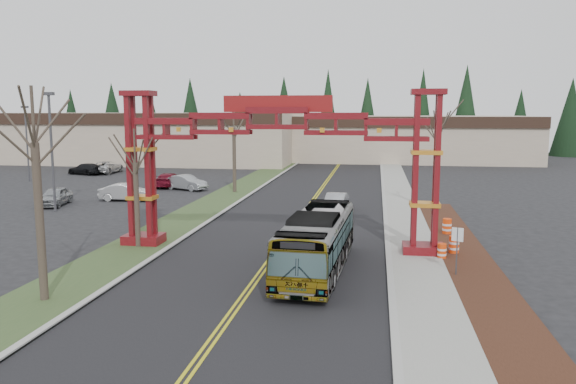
% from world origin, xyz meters
% --- Properties ---
extents(road, '(12.00, 110.00, 0.02)m').
position_xyz_m(road, '(0.00, 25.00, 0.01)').
color(road, black).
rests_on(road, ground).
extents(lane_line_left, '(0.12, 100.00, 0.01)m').
position_xyz_m(lane_line_left, '(-0.12, 25.00, 0.03)').
color(lane_line_left, gold).
rests_on(lane_line_left, road).
extents(lane_line_right, '(0.12, 100.00, 0.01)m').
position_xyz_m(lane_line_right, '(0.12, 25.00, 0.03)').
color(lane_line_right, gold).
rests_on(lane_line_right, road).
extents(curb_right, '(0.30, 110.00, 0.15)m').
position_xyz_m(curb_right, '(6.15, 25.00, 0.07)').
color(curb_right, '#A7A7A2').
rests_on(curb_right, ground).
extents(sidewalk_right, '(2.60, 110.00, 0.14)m').
position_xyz_m(sidewalk_right, '(7.60, 25.00, 0.08)').
color(sidewalk_right, gray).
rests_on(sidewalk_right, ground).
extents(landscape_strip, '(2.60, 50.00, 0.12)m').
position_xyz_m(landscape_strip, '(10.20, 10.00, 0.06)').
color(landscape_strip, '#321B10').
rests_on(landscape_strip, ground).
extents(grass_median, '(4.00, 110.00, 0.08)m').
position_xyz_m(grass_median, '(-8.00, 25.00, 0.04)').
color(grass_median, '#334D26').
rests_on(grass_median, ground).
extents(curb_left, '(0.30, 110.00, 0.15)m').
position_xyz_m(curb_left, '(-6.15, 25.00, 0.07)').
color(curb_left, '#A7A7A2').
rests_on(curb_left, ground).
extents(gateway_arch, '(18.20, 1.60, 8.90)m').
position_xyz_m(gateway_arch, '(0.00, 18.00, 5.98)').
color(gateway_arch, '#5A0B10').
rests_on(gateway_arch, ground).
extents(retail_building_west, '(46.00, 22.30, 7.50)m').
position_xyz_m(retail_building_west, '(-30.00, 71.96, 3.76)').
color(retail_building_west, tan).
rests_on(retail_building_west, ground).
extents(retail_building_east, '(38.00, 20.30, 7.00)m').
position_xyz_m(retail_building_east, '(10.00, 79.95, 3.51)').
color(retail_building_east, tan).
rests_on(retail_building_east, ground).
extents(conifer_treeline, '(116.10, 5.60, 13.00)m').
position_xyz_m(conifer_treeline, '(0.25, 92.00, 6.49)').
color(conifer_treeline, black).
rests_on(conifer_treeline, ground).
extents(transit_bus, '(3.05, 10.71, 2.95)m').
position_xyz_m(transit_bus, '(2.65, 14.00, 1.48)').
color(transit_bus, '#A5A6AC').
rests_on(transit_bus, ground).
extents(silver_sedan, '(1.88, 4.42, 1.42)m').
position_xyz_m(silver_sedan, '(2.34, 30.64, 0.71)').
color(silver_sedan, '#A5A8AD').
rests_on(silver_sedan, ground).
extents(parked_car_near_a, '(2.57, 4.68, 1.51)m').
position_xyz_m(parked_car_near_a, '(-20.89, 29.95, 0.75)').
color(parked_car_near_a, '#979B9E').
rests_on(parked_car_near_a, ground).
extents(parked_car_near_b, '(4.62, 1.87, 1.49)m').
position_xyz_m(parked_car_near_b, '(-16.15, 33.19, 0.74)').
color(parked_car_near_b, silver).
rests_on(parked_car_near_b, ground).
extents(parked_car_mid_a, '(2.35, 5.12, 1.45)m').
position_xyz_m(parked_car_mid_a, '(-15.72, 42.47, 0.73)').
color(parked_car_mid_a, maroon).
rests_on(parked_car_mid_a, ground).
extents(parked_car_far_a, '(4.77, 3.18, 1.49)m').
position_xyz_m(parked_car_far_a, '(-13.23, 40.52, 0.74)').
color(parked_car_far_a, '#999CA0').
rests_on(parked_car_far_a, ground).
extents(parked_car_far_b, '(2.67, 5.54, 1.52)m').
position_xyz_m(parked_car_far_b, '(-28.20, 53.60, 0.76)').
color(parked_car_far_b, silver).
rests_on(parked_car_far_b, ground).
extents(parked_car_far_c, '(5.18, 3.36, 1.40)m').
position_xyz_m(parked_car_far_c, '(-30.06, 51.72, 0.70)').
color(parked_car_far_c, black).
rests_on(parked_car_far_c, ground).
extents(bare_tree_median_near, '(3.39, 3.39, 8.74)m').
position_xyz_m(bare_tree_median_near, '(-8.00, 7.95, 6.46)').
color(bare_tree_median_near, '#382D26').
rests_on(bare_tree_median_near, ground).
extents(bare_tree_median_mid, '(2.89, 2.89, 6.79)m').
position_xyz_m(bare_tree_median_mid, '(-8.00, 17.22, 4.85)').
color(bare_tree_median_mid, '#382D26').
rests_on(bare_tree_median_mid, ground).
extents(bare_tree_median_far, '(3.46, 3.46, 8.51)m').
position_xyz_m(bare_tree_median_far, '(-8.00, 39.49, 6.19)').
color(bare_tree_median_far, '#382D26').
rests_on(bare_tree_median_far, ground).
extents(bare_tree_right_far, '(3.35, 3.35, 8.59)m').
position_xyz_m(bare_tree_right_far, '(10.00, 32.04, 6.33)').
color(bare_tree_right_far, '#382D26').
rests_on(bare_tree_right_far, ground).
extents(light_pole_near, '(0.80, 0.40, 9.19)m').
position_xyz_m(light_pole_near, '(-19.30, 27.33, 5.32)').
color(light_pole_near, '#3F3F44').
rests_on(light_pole_near, ground).
extents(light_pole_mid, '(0.72, 0.36, 8.33)m').
position_xyz_m(light_pole_mid, '(-32.79, 44.38, 4.82)').
color(light_pole_mid, '#3F3F44').
rests_on(light_pole_mid, ground).
extents(light_pole_far, '(0.81, 0.41, 9.37)m').
position_xyz_m(light_pole_far, '(-23.22, 55.25, 5.42)').
color(light_pole_far, '#3F3F44').
rests_on(light_pole_far, ground).
extents(street_sign, '(0.51, 0.25, 2.36)m').
position_xyz_m(street_sign, '(9.21, 14.09, 1.70)').
color(street_sign, '#3F3F44').
rests_on(street_sign, ground).
extents(barrel_south, '(0.48, 0.48, 0.89)m').
position_xyz_m(barrel_south, '(8.89, 17.11, 0.44)').
color(barrel_south, '#F6430D').
rests_on(barrel_south, ground).
extents(barrel_mid, '(0.56, 0.56, 1.04)m').
position_xyz_m(barrel_mid, '(9.66, 18.34, 0.52)').
color(barrel_mid, '#F6430D').
rests_on(barrel_mid, ground).
extents(barrel_north, '(0.57, 0.57, 1.06)m').
position_xyz_m(barrel_north, '(9.88, 23.29, 0.53)').
color(barrel_north, '#F6430D').
rests_on(barrel_north, ground).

